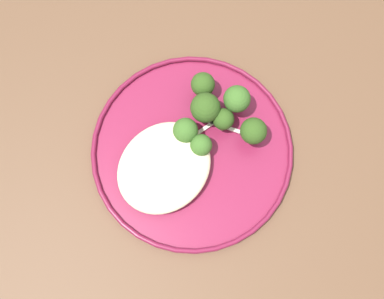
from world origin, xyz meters
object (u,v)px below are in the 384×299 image
at_px(broccoli_floret_small_sprig, 205,108).
at_px(broccoli_floret_beside_noodles, 201,146).
at_px(seared_scallop_right_edge, 154,166).
at_px(broccoli_floret_right_tilted, 253,131).
at_px(dinner_plate, 192,151).
at_px(seared_scallop_rear_pale, 136,192).
at_px(seared_scallop_on_noodles, 172,192).
at_px(broccoli_floret_near_rim, 203,85).
at_px(broccoli_floret_center_pile, 223,120).
at_px(broccoli_floret_left_leaning, 237,99).
at_px(seared_scallop_left_edge, 166,155).
at_px(broccoli_floret_rear_charred, 186,130).

distance_m(broccoli_floret_small_sprig, broccoli_floret_beside_noodles, 0.05).
distance_m(seared_scallop_right_edge, broccoli_floret_right_tilted, 0.15).
distance_m(dinner_plate, seared_scallop_rear_pale, 0.10).
bearing_deg(broccoli_floret_beside_noodles, seared_scallop_on_noodles, -169.57).
distance_m(seared_scallop_right_edge, broccoli_floret_near_rim, 0.13).
bearing_deg(broccoli_floret_small_sprig, broccoli_floret_center_pile, -75.01).
height_order(broccoli_floret_near_rim, broccoli_floret_center_pile, broccoli_floret_near_rim).
distance_m(seared_scallop_rear_pale, broccoli_floret_left_leaning, 0.19).
bearing_deg(broccoli_floret_center_pile, broccoli_floret_right_tilted, -73.03).
relative_size(seared_scallop_right_edge, broccoli_floret_center_pile, 0.69).
bearing_deg(seared_scallop_right_edge, broccoli_floret_right_tilted, -29.55).
xyz_separation_m(seared_scallop_right_edge, broccoli_floret_beside_noodles, (0.06, -0.03, 0.02)).
bearing_deg(seared_scallop_rear_pale, seared_scallop_left_edge, 4.53).
relative_size(broccoli_floret_near_rim, broccoli_floret_small_sprig, 0.85).
xyz_separation_m(seared_scallop_rear_pale, broccoli_floret_small_sprig, (0.15, 0.01, 0.03)).
xyz_separation_m(broccoli_floret_near_rim, broccoli_floret_beside_noodles, (-0.07, -0.06, -0.01)).
bearing_deg(seared_scallop_rear_pale, broccoli_floret_beside_noodles, -12.41).
bearing_deg(broccoli_floret_near_rim, seared_scallop_rear_pale, -169.12).
bearing_deg(broccoli_floret_right_tilted, seared_scallop_left_edge, 145.63).
distance_m(seared_scallop_left_edge, broccoli_floret_beside_noodles, 0.05).
distance_m(seared_scallop_on_noodles, broccoli_floret_rear_charred, 0.09).
bearing_deg(seared_scallop_rear_pale, seared_scallop_right_edge, 8.85).
bearing_deg(broccoli_floret_rear_charred, broccoli_floret_near_rim, 23.12).
bearing_deg(dinner_plate, seared_scallop_rear_pale, 171.05).
relative_size(seared_scallop_rear_pale, seared_scallop_right_edge, 0.88).
bearing_deg(seared_scallop_rear_pale, broccoli_floret_right_tilted, -20.81).
xyz_separation_m(broccoli_floret_right_tilted, broccoli_floret_beside_noodles, (-0.06, 0.04, -0.01)).
xyz_separation_m(dinner_plate, seared_scallop_rear_pale, (-0.10, 0.02, 0.01)).
xyz_separation_m(seared_scallop_on_noodles, broccoli_floret_center_pile, (0.12, 0.02, 0.02)).
distance_m(broccoli_floret_near_rim, broccoli_floret_center_pile, 0.06).
distance_m(broccoli_floret_rear_charred, broccoli_floret_left_leaning, 0.08).
relative_size(seared_scallop_left_edge, broccoli_floret_left_leaning, 0.40).
height_order(seared_scallop_rear_pale, seared_scallop_left_edge, seared_scallop_rear_pale).
bearing_deg(broccoli_floret_right_tilted, broccoli_floret_center_pile, 106.97).
bearing_deg(broccoli_floret_center_pile, broccoli_floret_near_rim, 72.43).
distance_m(seared_scallop_left_edge, broccoli_floret_small_sprig, 0.09).
relative_size(broccoli_floret_small_sprig, broccoli_floret_rear_charred, 1.23).
height_order(broccoli_floret_right_tilted, broccoli_floret_left_leaning, broccoli_floret_left_leaning).
bearing_deg(seared_scallop_on_noodles, broccoli_floret_left_leaning, 7.23).
bearing_deg(dinner_plate, broccoli_floret_small_sprig, 23.21).
bearing_deg(broccoli_floret_beside_noodles, broccoli_floret_right_tilted, -33.15).
bearing_deg(broccoli_floret_right_tilted, broccoli_floret_beside_noodles, 146.85).
bearing_deg(dinner_plate, seared_scallop_right_edge, 157.69).
relative_size(dinner_plate, broccoli_floret_right_tilted, 4.99).
height_order(seared_scallop_left_edge, broccoli_floret_small_sprig, broccoli_floret_small_sprig).
bearing_deg(broccoli_floret_left_leaning, dinner_plate, 178.76).
bearing_deg(seared_scallop_right_edge, broccoli_floret_left_leaning, -9.55).
relative_size(dinner_plate, seared_scallop_rear_pale, 10.22).
xyz_separation_m(seared_scallop_on_noodles, broccoli_floret_left_leaning, (0.15, 0.02, 0.03)).
relative_size(seared_scallop_rear_pale, seared_scallop_on_noodles, 1.10).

